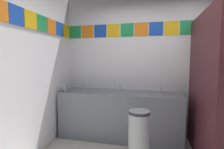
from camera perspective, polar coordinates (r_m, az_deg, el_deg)
name	(u,v)px	position (r m, az deg, el deg)	size (l,w,h in m)	color
wall_back	(163,65)	(3.38, 16.48, 3.13)	(3.78, 0.09, 2.68)	silver
wall_side	(8,67)	(2.51, -31.23, 2.07)	(0.09, 3.12, 2.68)	silver
vanity_counter	(120,114)	(3.24, 2.52, -13.09)	(2.17, 0.62, 0.85)	slate
faucet_left	(84,87)	(3.43, -9.13, -4.16)	(0.04, 0.10, 0.14)	silver
faucet_center	(121,89)	(3.22, 2.87, -4.70)	(0.04, 0.10, 0.14)	silver
faucet_right	(161,90)	(3.16, 15.89, -5.04)	(0.04, 0.10, 0.14)	silver
soap_dispenser	(64,87)	(3.30, -15.55, -4.17)	(0.09, 0.09, 0.16)	gray
stall_divider	(220,92)	(2.54, 32.36, -4.80)	(0.92, 1.42, 2.09)	#471E23
trash_bin	(139,139)	(2.48, 8.91, -20.31)	(0.29, 0.29, 0.77)	#999EA3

